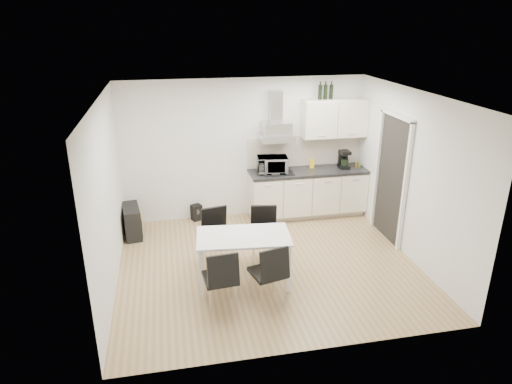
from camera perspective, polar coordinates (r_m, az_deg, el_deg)
ground at (r=7.16m, az=1.49°, el=-9.05°), size 4.50×4.50×0.00m
wall_back at (r=8.47m, az=-1.44°, el=5.36°), size 4.50×0.10×2.60m
wall_front at (r=4.85m, az=6.92°, el=-7.30°), size 4.50×0.10×2.60m
wall_left at (r=6.51m, az=-18.10°, el=-0.63°), size 0.10×4.00×2.60m
wall_right at (r=7.42m, az=18.81°, el=1.91°), size 0.10×4.00×2.60m
ceiling at (r=6.27m, az=1.72°, el=11.97°), size 4.50×4.50×0.00m
doorway at (r=7.93m, az=16.43°, el=1.48°), size 0.08×1.04×2.10m
kitchenette at (r=8.64m, az=6.65°, el=2.28°), size 2.22×0.64×2.52m
dining_table at (r=6.40m, az=-1.58°, el=-6.18°), size 1.36×0.86×0.75m
chair_far_left at (r=7.01m, az=-4.73°, el=-5.73°), size 0.53×0.58×0.88m
chair_far_right at (r=7.04m, az=1.03°, el=-5.54°), size 0.52×0.56×0.88m
chair_near_left at (r=5.99m, az=-4.48°, el=-10.75°), size 0.48×0.54×0.88m
chair_near_right at (r=6.09m, az=1.46°, el=-10.11°), size 0.55×0.59×0.88m
guitar_amp at (r=8.22m, az=-15.24°, el=-3.55°), size 0.36×0.68×0.54m
floor_speaker at (r=8.66m, az=-7.45°, el=-2.55°), size 0.23×0.22×0.30m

